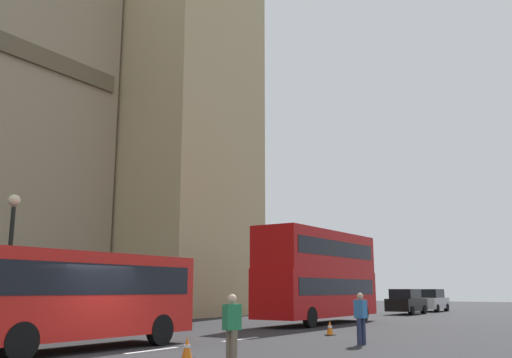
{
  "coord_description": "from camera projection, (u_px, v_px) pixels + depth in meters",
  "views": [
    {
      "loc": [
        -11.3,
        -12.31,
        1.79
      ],
      "look_at": [
        13.88,
        4.59,
        7.83
      ],
      "focal_mm": 39.11,
      "sensor_mm": 36.0,
      "label": 1
    }
  ],
  "objects": [
    {
      "name": "street_lamp",
      "position": [
        10.0,
        254.0,
        20.25
      ],
      "size": [
        0.44,
        0.44,
        5.27
      ],
      "color": "black",
      "rests_on": "ground_plane"
    },
    {
      "name": "traffic_cone_west",
      "position": [
        187.0,
        348.0,
        14.7
      ],
      "size": [
        0.36,
        0.36,
        0.58
      ],
      "color": "black",
      "rests_on": "ground_plane"
    },
    {
      "name": "double_decker_bus",
      "position": [
        319.0,
        273.0,
        30.36
      ],
      "size": [
        9.87,
        2.54,
        4.9
      ],
      "color": "#B20F0F",
      "rests_on": "ground_plane"
    },
    {
      "name": "traffic_cone_middle",
      "position": [
        330.0,
        328.0,
        22.41
      ],
      "size": [
        0.36,
        0.36,
        0.58
      ],
      "color": "black",
      "rests_on": "ground_plane"
    },
    {
      "name": "sedan_lead",
      "position": [
        406.0,
        302.0,
        41.73
      ],
      "size": [
        4.4,
        1.86,
        1.85
      ],
      "color": "black",
      "rests_on": "ground_plane"
    },
    {
      "name": "pedestrian_by_kerb",
      "position": [
        361.0,
        317.0,
        18.68
      ],
      "size": [
        0.36,
        0.46,
        1.69
      ],
      "color": "#262D4C",
      "rests_on": "ground_plane"
    },
    {
      "name": "sedan_trailing",
      "position": [
        432.0,
        300.0,
        47.02
      ],
      "size": [
        4.4,
        1.86,
        1.85
      ],
      "color": "#B7B7BC",
      "rests_on": "ground_plane"
    },
    {
      "name": "pedestrian_near_cones",
      "position": [
        232.0,
        328.0,
        13.16
      ],
      "size": [
        0.46,
        0.36,
        1.69
      ],
      "color": "#726651",
      "rests_on": "ground_plane"
    },
    {
      "name": "ground_plane",
      "position": [
        116.0,
        355.0,
        15.58
      ],
      "size": [
        160.0,
        160.0,
        0.0
      ],
      "primitive_type": "plane",
      "color": "#262628"
    }
  ]
}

